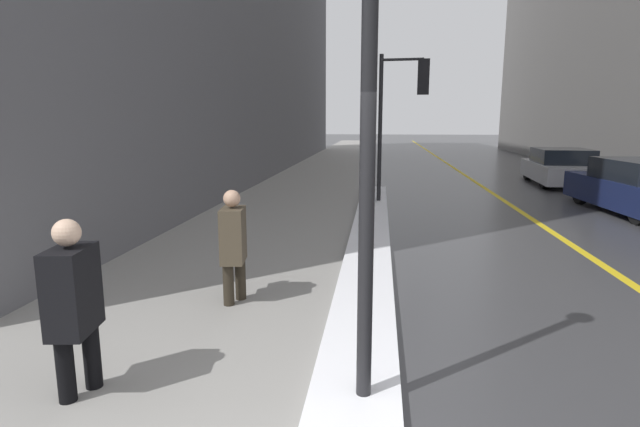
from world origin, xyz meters
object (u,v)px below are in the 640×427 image
Objects in this scene: lamp_post at (369,88)px; parked_car_silver at (560,168)px; parked_car_navy at (640,188)px; traffic_light_near at (406,97)px; pedestrian_in_glasses at (73,300)px; pedestrian_nearside at (233,241)px.

parked_car_silver is at bearing 66.54° from lamp_post.
parked_car_navy reaches higher than parked_car_silver.
parked_car_navy is (6.53, 9.38, -1.89)m from lamp_post.
lamp_post is 1.03× the size of traffic_light_near.
lamp_post reaches higher than traffic_light_near.
traffic_light_near is at bearing 135.60° from parked_car_silver.
parked_car_silver is (0.06, 5.81, -0.02)m from parked_car_navy.
traffic_light_near is at bearing 155.08° from pedestrian_in_glasses.
pedestrian_nearside is at bearing 128.17° from lamp_post.
lamp_post is at bearing 160.30° from parked_car_silver.
traffic_light_near reaches higher than pedestrian_nearside.
lamp_post is 0.88× the size of parked_car_navy.
traffic_light_near is 8.18m from parked_car_silver.
pedestrian_in_glasses is 13.02m from parked_car_navy.
pedestrian_nearside is at bearing 155.98° from pedestrian_in_glasses.
parked_car_navy is at bearing -176.88° from parked_car_silver.
lamp_post is at bearing -88.90° from traffic_light_near.
lamp_post is 16.67m from parked_car_silver.
traffic_light_near is 10.74m from pedestrian_in_glasses.
pedestrian_in_glasses reaches higher than parked_car_silver.
pedestrian_nearside reaches higher than parked_car_navy.
parked_car_silver is (8.97, 15.30, -0.24)m from pedestrian_in_glasses.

